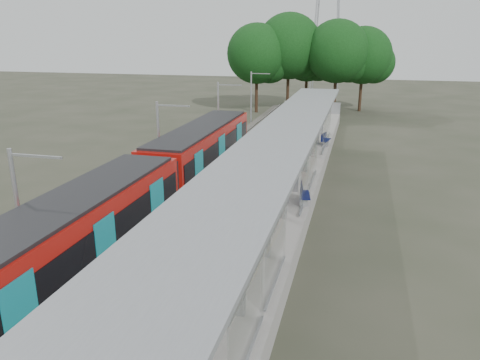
# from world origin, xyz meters

# --- Properties ---
(trackbed) EXTENTS (3.00, 70.00, 0.24)m
(trackbed) POSITION_xyz_m (-4.50, 20.00, 0.12)
(trackbed) COLOR #59544C
(trackbed) RESTS_ON ground
(platform) EXTENTS (6.00, 50.00, 1.00)m
(platform) POSITION_xyz_m (0.00, 20.00, 0.50)
(platform) COLOR gray
(platform) RESTS_ON ground
(tactile_strip) EXTENTS (0.60, 50.00, 0.02)m
(tactile_strip) POSITION_xyz_m (-2.55, 20.00, 1.01)
(tactile_strip) COLOR gold
(tactile_strip) RESTS_ON platform
(end_fence) EXTENTS (6.00, 0.10, 1.20)m
(end_fence) POSITION_xyz_m (0.00, 44.95, 1.60)
(end_fence) COLOR #9EA0A5
(end_fence) RESTS_ON platform
(train) EXTENTS (2.74, 27.60, 3.62)m
(train) POSITION_xyz_m (-4.50, 14.30, 2.05)
(train) COLOR black
(train) RESTS_ON ground
(canopy) EXTENTS (3.27, 38.00, 3.66)m
(canopy) POSITION_xyz_m (1.61, 16.19, 4.20)
(canopy) COLOR #9EA0A5
(canopy) RESTS_ON platform
(tree_cluster) EXTENTS (19.15, 12.46, 11.72)m
(tree_cluster) POSITION_xyz_m (-1.43, 52.63, 7.15)
(tree_cluster) COLOR #382316
(tree_cluster) RESTS_ON ground
(catenary_masts) EXTENTS (2.08, 48.16, 5.40)m
(catenary_masts) POSITION_xyz_m (-6.22, 19.00, 2.91)
(catenary_masts) COLOR #9EA0A5
(catenary_masts) RESTS_ON ground
(bench_mid) EXTENTS (0.68, 1.47, 0.97)m
(bench_mid) POSITION_xyz_m (2.62, 16.26, 1.51)
(bench_mid) COLOR #0F164F
(bench_mid) RESTS_ON platform
(bench_far) EXTENTS (0.68, 1.43, 0.94)m
(bench_far) POSITION_xyz_m (2.62, 29.48, 1.49)
(bench_far) COLOR #0F164F
(bench_far) RESTS_ON platform
(info_pillar_near) EXTENTS (0.41, 0.41, 1.81)m
(info_pillar_near) POSITION_xyz_m (0.76, 2.76, 1.78)
(info_pillar_near) COLOR beige
(info_pillar_near) RESTS_ON platform
(info_pillar_far) EXTENTS (0.36, 0.36, 1.60)m
(info_pillar_far) POSITION_xyz_m (1.65, 24.25, 1.70)
(info_pillar_far) COLOR beige
(info_pillar_far) RESTS_ON platform
(litter_bin) EXTENTS (0.56, 0.56, 0.95)m
(litter_bin) POSITION_xyz_m (1.68, 16.03, 1.48)
(litter_bin) COLOR #9EA0A5
(litter_bin) RESTS_ON platform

